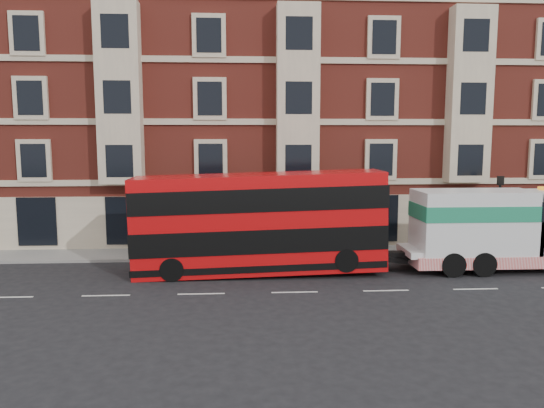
{
  "coord_description": "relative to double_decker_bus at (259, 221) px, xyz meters",
  "views": [
    {
      "loc": [
        -2.3,
        -22.03,
        6.68
      ],
      "look_at": [
        -0.73,
        4.0,
        3.33
      ],
      "focal_mm": 35.0,
      "sensor_mm": 36.0,
      "label": 1
    }
  ],
  "objects": [
    {
      "name": "sidewalk",
      "position": [
        1.42,
        4.2,
        -2.51
      ],
      "size": [
        90.0,
        3.0,
        0.15
      ],
      "primitive_type": "cube",
      "color": "slate",
      "rests_on": "ground"
    },
    {
      "name": "double_decker_bus",
      "position": [
        0.0,
        0.0,
        0.0
      ],
      "size": [
        12.03,
        2.76,
        4.87
      ],
      "color": "red",
      "rests_on": "ground"
    },
    {
      "name": "ground",
      "position": [
        1.42,
        -3.3,
        -2.58
      ],
      "size": [
        120.0,
        120.0,
        0.0
      ],
      "primitive_type": "plane",
      "color": "black",
      "rests_on": "ground"
    },
    {
      "name": "lamp_post_west",
      "position": [
        -4.58,
        2.9,
        0.1
      ],
      "size": [
        0.35,
        0.15,
        4.35
      ],
      "color": "black",
      "rests_on": "sidewalk"
    },
    {
      "name": "victorian_terrace",
      "position": [
        1.92,
        11.7,
        7.48
      ],
      "size": [
        45.0,
        12.0,
        20.4
      ],
      "color": "maroon",
      "rests_on": "ground"
    },
    {
      "name": "tow_truck",
      "position": [
        12.06,
        0.0,
        -0.45
      ],
      "size": [
        9.64,
        2.85,
        4.02
      ],
      "color": "silver",
      "rests_on": "ground"
    },
    {
      "name": "lamp_post_east",
      "position": [
        13.42,
        2.9,
        0.1
      ],
      "size": [
        0.35,
        0.15,
        4.35
      ],
      "color": "black",
      "rests_on": "sidewalk"
    },
    {
      "name": "pedestrian",
      "position": [
        -5.44,
        4.68,
        -1.64
      ],
      "size": [
        0.69,
        0.63,
        1.58
      ],
      "primitive_type": "imported",
      "rotation": [
        0.0,
        0.0,
        -0.57
      ],
      "color": "#1D1D3A",
      "rests_on": "sidewalk"
    }
  ]
}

